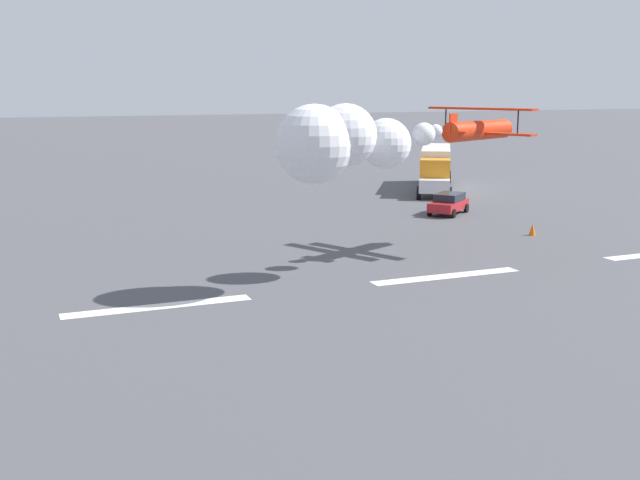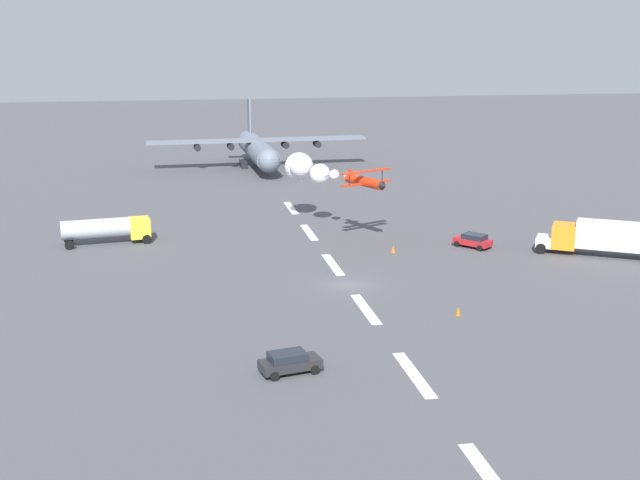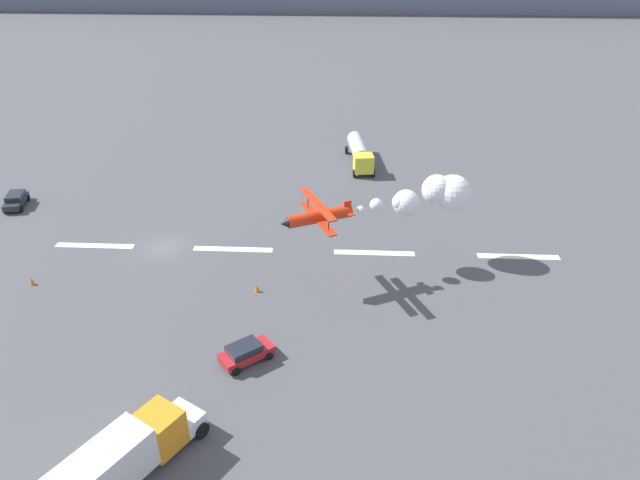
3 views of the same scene
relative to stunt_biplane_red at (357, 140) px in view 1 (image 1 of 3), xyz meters
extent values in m
cube|color=white|center=(-4.51, 0.90, -6.73)|extent=(8.00, 0.90, 0.01)
cube|color=white|center=(9.64, 0.90, -6.73)|extent=(8.00, 0.90, 0.01)
cylinder|color=red|center=(-9.64, -4.50, 0.01)|extent=(5.70, 3.47, 1.09)
cube|color=red|center=(-9.82, -4.59, -0.14)|extent=(3.51, 6.30, 0.12)
cube|color=red|center=(-9.82, -4.59, 1.21)|extent=(3.51, 6.30, 0.12)
cylinder|color=black|center=(-8.82, -6.68, 0.54)|extent=(0.08, 0.08, 1.35)
cylinder|color=black|center=(-10.81, -2.49, 0.54)|extent=(0.08, 0.08, 1.35)
cube|color=red|center=(-7.28, -3.39, 0.46)|extent=(0.68, 0.39, 1.10)
cube|color=red|center=(-7.28, -3.39, 0.06)|extent=(1.40, 2.06, 0.08)
cone|color=black|center=(-12.57, -5.89, 0.01)|extent=(1.03, 1.14, 0.93)
sphere|color=white|center=(-6.14, -3.25, 0.12)|extent=(0.70, 0.70, 0.70)
sphere|color=white|center=(-4.72, -2.05, 0.05)|extent=(1.18, 1.18, 1.18)
sphere|color=white|center=(-2.55, -1.13, -0.07)|extent=(1.47, 1.47, 1.47)
sphere|color=white|center=(-1.96, -0.88, -0.28)|extent=(2.45, 2.45, 2.45)
sphere|color=white|center=(0.99, 0.92, 0.30)|extent=(2.83, 2.83, 2.83)
sphere|color=white|center=(2.49, 0.91, -0.07)|extent=(3.55, 3.55, 3.55)
cube|color=silver|center=(-17.55, -22.42, -5.64)|extent=(2.97, 2.67, 1.10)
cube|color=orange|center=(-18.59, -24.12, -4.89)|extent=(3.38, 3.35, 2.60)
cube|color=silver|center=(-21.77, -29.36, -4.44)|extent=(7.26, 9.72, 2.80)
cylinder|color=black|center=(-18.51, -21.60, -6.19)|extent=(0.87, 1.12, 1.10)
cylinder|color=black|center=(-24.47, -31.39, -6.19)|extent=(0.87, 1.12, 1.10)
cylinder|color=black|center=(-25.09, -32.41, -6.19)|extent=(0.87, 1.12, 1.10)
cylinder|color=black|center=(-16.38, -22.89, -6.19)|extent=(0.87, 1.12, 1.10)
cylinder|color=black|center=(-22.33, -32.68, -6.19)|extent=(0.87, 1.12, 1.10)
cylinder|color=black|center=(-22.96, -33.71, -6.19)|extent=(0.87, 1.12, 1.10)
cube|color=#B21E23|center=(-14.63, -15.46, -6.09)|extent=(4.27, 3.93, 0.65)
cube|color=#1E232D|center=(-14.78, -15.59, -5.49)|extent=(2.93, 2.81, 0.55)
cylinder|color=black|center=(-14.09, -13.88, -6.42)|extent=(0.64, 0.57, 0.64)
cylinder|color=black|center=(-16.29, -15.65, -6.42)|extent=(0.64, 0.57, 0.64)
cylinder|color=black|center=(-12.96, -15.28, -6.42)|extent=(0.64, 0.57, 0.64)
cylinder|color=black|center=(-15.17, -17.05, -6.42)|extent=(0.64, 0.57, 0.64)
cone|color=orange|center=(-15.17, -6.37, -6.36)|extent=(0.44, 0.44, 0.75)
camera|label=1|loc=(15.38, 32.95, 2.45)|focal=43.72mm
camera|label=2|loc=(-98.35, 17.01, 16.20)|focal=46.94mm
camera|label=3|loc=(-7.39, -49.24, 23.33)|focal=32.94mm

